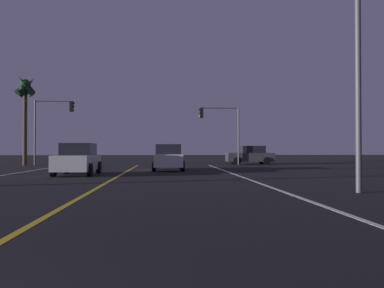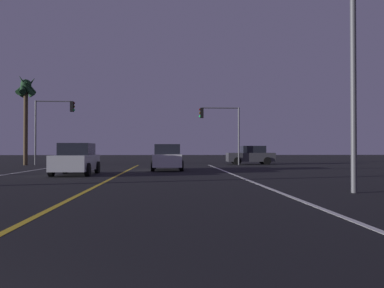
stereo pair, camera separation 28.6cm
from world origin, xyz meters
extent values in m
cube|color=silver|center=(6.17, 13.66, 0.00)|extent=(0.16, 39.32, 0.01)
cube|color=gold|center=(0.00, 13.66, 0.00)|extent=(0.16, 39.32, 0.01)
cylinder|color=black|center=(1.67, 26.13, 0.34)|extent=(0.22, 0.68, 0.68)
cylinder|color=black|center=(3.47, 26.13, 0.34)|extent=(0.22, 0.68, 0.68)
cylinder|color=black|center=(1.67, 23.43, 0.34)|extent=(0.22, 0.68, 0.68)
cylinder|color=black|center=(3.47, 23.43, 0.34)|extent=(0.22, 0.68, 0.68)
cube|color=silver|center=(2.57, 24.78, 0.66)|extent=(1.80, 4.30, 0.80)
cube|color=black|center=(2.57, 24.53, 1.38)|extent=(1.60, 2.10, 0.64)
cube|color=red|center=(1.97, 22.68, 0.76)|extent=(0.24, 0.08, 0.16)
cube|color=red|center=(3.17, 22.68, 0.76)|extent=(0.24, 0.08, 0.16)
cylinder|color=black|center=(8.81, 34.00, 0.34)|extent=(0.68, 0.22, 0.68)
cylinder|color=black|center=(8.81, 35.80, 0.34)|extent=(0.68, 0.22, 0.68)
cylinder|color=black|center=(11.51, 34.00, 0.34)|extent=(0.68, 0.22, 0.68)
cylinder|color=black|center=(11.51, 35.80, 0.34)|extent=(0.68, 0.22, 0.68)
cube|color=#38383D|center=(10.16, 34.90, 0.66)|extent=(4.30, 1.80, 0.80)
cube|color=black|center=(10.41, 34.90, 1.38)|extent=(2.10, 1.60, 0.64)
cube|color=red|center=(12.26, 34.30, 0.76)|extent=(0.08, 0.24, 0.16)
cube|color=red|center=(12.26, 35.50, 0.76)|extent=(0.08, 0.24, 0.16)
cylinder|color=black|center=(-1.40, 18.83, 0.34)|extent=(0.22, 0.68, 0.68)
cylinder|color=black|center=(-3.20, 18.83, 0.34)|extent=(0.22, 0.68, 0.68)
cylinder|color=black|center=(-1.40, 21.53, 0.34)|extent=(0.22, 0.68, 0.68)
cylinder|color=black|center=(-3.20, 21.53, 0.34)|extent=(0.22, 0.68, 0.68)
cube|color=#B7BABF|center=(-2.30, 20.18, 0.66)|extent=(1.80, 4.30, 0.80)
cube|color=black|center=(-2.30, 20.43, 1.38)|extent=(1.60, 2.10, 0.64)
cube|color=red|center=(-1.70, 22.28, 0.76)|extent=(0.24, 0.08, 0.16)
cube|color=red|center=(-2.90, 22.28, 0.76)|extent=(0.24, 0.08, 0.16)
cylinder|color=#4C4C51|center=(8.90, 33.82, 2.56)|extent=(0.14, 0.14, 5.12)
cylinder|color=#4C4C51|center=(7.25, 33.82, 5.07)|extent=(3.31, 0.10, 0.10)
cube|color=black|center=(5.59, 33.82, 4.62)|extent=(0.28, 0.36, 0.90)
sphere|color=#3A0605|center=(5.43, 33.82, 4.92)|extent=(0.20, 0.20, 0.20)
sphere|color=#3C2706|center=(5.43, 33.82, 4.62)|extent=(0.20, 0.20, 0.20)
sphere|color=#19E059|center=(5.43, 33.82, 4.32)|extent=(0.20, 0.20, 0.20)
cylinder|color=#4C4C51|center=(-8.90, 33.82, 2.81)|extent=(0.14, 0.14, 5.62)
cylinder|color=#4C4C51|center=(-7.34, 33.82, 5.57)|extent=(3.11, 0.10, 0.10)
cube|color=black|center=(-5.79, 33.82, 5.12)|extent=(0.28, 0.36, 0.90)
sphere|color=#3A0605|center=(-5.63, 33.82, 5.42)|extent=(0.20, 0.20, 0.20)
sphere|color=#3C2706|center=(-5.63, 33.82, 5.12)|extent=(0.20, 0.20, 0.20)
sphere|color=#19E059|center=(-5.63, 33.82, 4.82)|extent=(0.20, 0.20, 0.20)
cylinder|color=#4C4C51|center=(8.46, 10.64, 3.86)|extent=(0.18, 0.18, 7.71)
cylinder|color=#473826|center=(-9.79, 33.98, 3.39)|extent=(0.36, 0.36, 6.79)
sphere|color=#19381E|center=(-9.79, 33.98, 7.04)|extent=(0.90, 0.90, 0.90)
cone|color=#19381E|center=(-9.50, 33.94, 6.89)|extent=(0.81, 1.76, 1.45)
cone|color=#19381E|center=(-9.73, 34.28, 6.89)|extent=(1.85, 0.92, 1.90)
cone|color=#19381E|center=(-10.07, 34.10, 6.89)|extent=(1.13, 1.66, 1.66)
cone|color=#19381E|center=(-10.07, 33.87, 6.89)|extent=(1.28, 2.00, 1.69)
cone|color=#19381E|center=(-9.71, 33.70, 6.89)|extent=(1.67, 0.96, 2.00)
camera|label=1|loc=(2.40, -1.57, 1.35)|focal=37.45mm
camera|label=2|loc=(2.69, -1.57, 1.35)|focal=37.45mm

